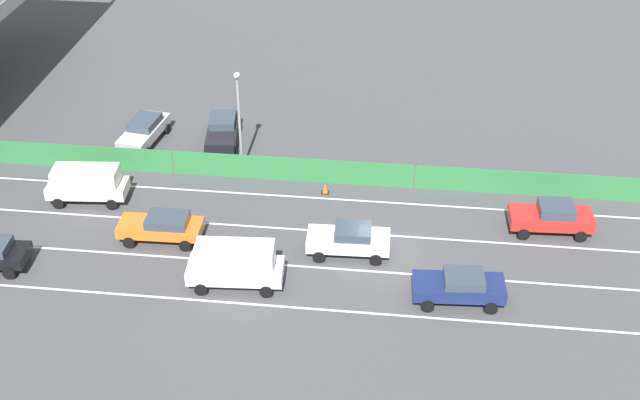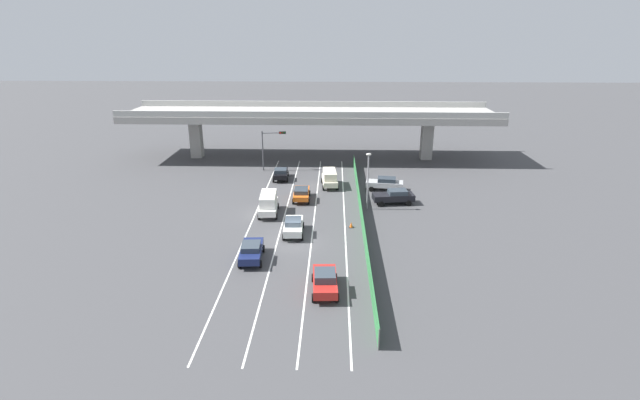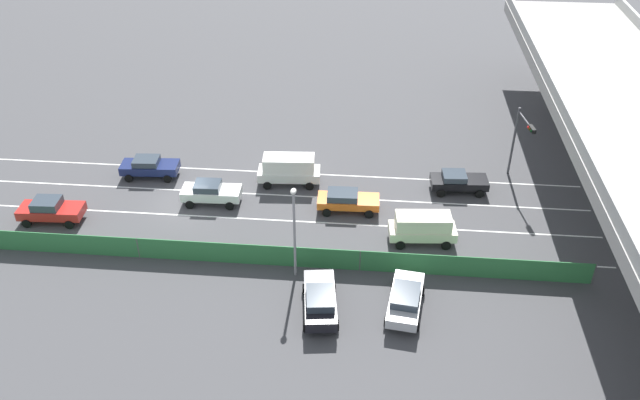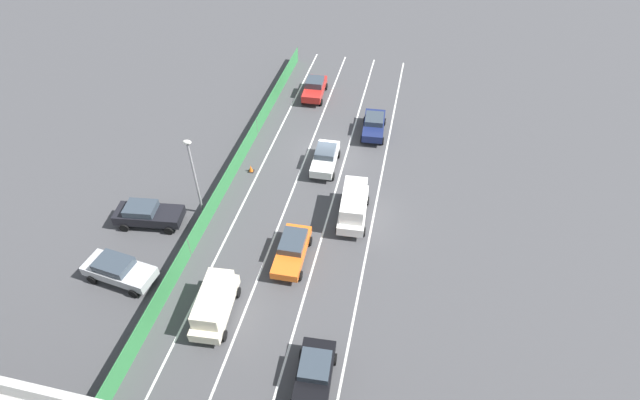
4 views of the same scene
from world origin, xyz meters
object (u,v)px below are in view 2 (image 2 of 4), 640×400
(street_lamp, at_px, (368,175))
(traffic_cone, at_px, (351,225))
(parked_sedan_dark, at_px, (394,196))
(traffic_light, at_px, (271,143))
(car_hatchback_white, at_px, (293,226))
(car_sedan_red, at_px, (325,280))
(car_van_cream, at_px, (330,177))
(parked_wagon_silver, at_px, (385,183))
(car_sedan_navy, at_px, (251,251))
(car_van_white, at_px, (268,203))
(car_sedan_black, at_px, (281,173))
(car_taxi_orange, at_px, (301,193))

(street_lamp, bearing_deg, traffic_cone, -109.98)
(parked_sedan_dark, distance_m, traffic_light, 21.15)
(car_hatchback_white, bearing_deg, car_sedan_red, -72.80)
(car_sedan_red, bearing_deg, car_van_cream, 89.87)
(car_van_cream, xyz_separation_m, traffic_light, (-8.45, 7.32, 2.81))
(parked_wagon_silver, bearing_deg, car_van_cream, 169.88)
(traffic_light, bearing_deg, car_hatchback_white, -77.30)
(car_sedan_navy, bearing_deg, parked_wagon_silver, 55.46)
(street_lamp, bearing_deg, parked_sedan_dark, 29.85)
(car_van_white, relative_size, car_sedan_black, 1.11)
(parked_sedan_dark, relative_size, parked_wagon_silver, 1.02)
(parked_wagon_silver, relative_size, street_lamp, 0.74)
(car_van_cream, distance_m, street_lamp, 9.54)
(traffic_light, bearing_deg, parked_wagon_silver, -29.07)
(car_sedan_black, height_order, car_van_cream, car_van_cream)
(car_van_cream, distance_m, parked_wagon_silver, 7.06)
(car_van_white, bearing_deg, car_sedan_red, -68.00)
(car_hatchback_white, height_order, car_sedan_red, car_sedan_red)
(traffic_light, bearing_deg, traffic_cone, -62.43)
(car_van_white, relative_size, parked_wagon_silver, 1.01)
(car_taxi_orange, distance_m, traffic_cone, 9.87)
(car_sedan_red, distance_m, car_van_white, 17.31)
(street_lamp, height_order, traffic_cone, street_lamp)
(traffic_cone, bearing_deg, parked_wagon_silver, 69.23)
(parked_wagon_silver, xyz_separation_m, street_lamp, (-2.67, -6.83, 3.05))
(street_lamp, bearing_deg, car_sedan_red, -103.63)
(car_sedan_red, bearing_deg, street_lamp, 76.37)
(car_hatchback_white, height_order, traffic_light, traffic_light)
(car_van_white, height_order, car_sedan_black, car_van_white)
(car_sedan_red, relative_size, street_lamp, 0.70)
(traffic_cone, bearing_deg, car_sedan_red, -100.85)
(parked_sedan_dark, relative_size, street_lamp, 0.76)
(car_hatchback_white, distance_m, parked_wagon_silver, 17.40)
(car_sedan_red, xyz_separation_m, car_van_white, (-6.48, 16.05, 0.36))
(street_lamp, bearing_deg, car_hatchback_white, -136.79)
(car_sedan_navy, relative_size, car_sedan_black, 1.04)
(car_sedan_black, height_order, car_taxi_orange, car_taxi_orange)
(car_taxi_orange, bearing_deg, parked_sedan_dark, -5.05)
(car_van_white, relative_size, parked_sedan_dark, 0.99)
(car_van_white, height_order, street_lamp, street_lamp)
(car_hatchback_white, distance_m, traffic_light, 23.34)
(car_van_white, height_order, parked_sedan_dark, car_van_white)
(car_sedan_navy, distance_m, street_lamp, 17.03)
(car_sedan_red, xyz_separation_m, traffic_cone, (2.41, 12.57, -0.66))
(car_sedan_navy, relative_size, traffic_light, 0.80)
(car_sedan_red, relative_size, parked_wagon_silver, 0.95)
(car_sedan_black, xyz_separation_m, car_taxi_orange, (3.35, -8.19, 0.02))
(car_sedan_navy, bearing_deg, car_van_white, 89.94)
(car_sedan_black, bearing_deg, parked_sedan_dark, -32.90)
(car_taxi_orange, relative_size, traffic_cone, 7.56)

